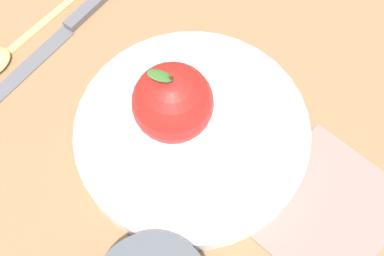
{
  "coord_description": "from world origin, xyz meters",
  "views": [
    {
      "loc": [
        -0.05,
        0.27,
        0.52
      ],
      "look_at": [
        -0.04,
        0.02,
        0.02
      ],
      "focal_mm": 50.87,
      "sensor_mm": 36.0,
      "label": 1
    }
  ],
  "objects_px": {
    "spoon": "(5,52)",
    "knife": "(67,29)",
    "linen_napkin": "(326,209)",
    "apple": "(173,103)",
    "dinner_plate": "(192,132)"
  },
  "relations": [
    {
      "from": "dinner_plate",
      "to": "spoon",
      "type": "bearing_deg",
      "value": -22.74
    },
    {
      "from": "linen_napkin",
      "to": "spoon",
      "type": "bearing_deg",
      "value": -24.83
    },
    {
      "from": "linen_napkin",
      "to": "knife",
      "type": "bearing_deg",
      "value": -34.86
    },
    {
      "from": "spoon",
      "to": "knife",
      "type": "bearing_deg",
      "value": -150.03
    },
    {
      "from": "apple",
      "to": "linen_napkin",
      "type": "height_order",
      "value": "apple"
    },
    {
      "from": "dinner_plate",
      "to": "apple",
      "type": "bearing_deg",
      "value": -17.42
    },
    {
      "from": "dinner_plate",
      "to": "spoon",
      "type": "distance_m",
      "value": 0.24
    },
    {
      "from": "dinner_plate",
      "to": "spoon",
      "type": "height_order",
      "value": "dinner_plate"
    },
    {
      "from": "spoon",
      "to": "linen_napkin",
      "type": "relative_size",
      "value": 1.05
    },
    {
      "from": "dinner_plate",
      "to": "apple",
      "type": "relative_size",
      "value": 2.61
    },
    {
      "from": "spoon",
      "to": "linen_napkin",
      "type": "bearing_deg",
      "value": 155.17
    },
    {
      "from": "dinner_plate",
      "to": "knife",
      "type": "distance_m",
      "value": 0.2
    },
    {
      "from": "knife",
      "to": "spoon",
      "type": "relative_size",
      "value": 1.24
    },
    {
      "from": "dinner_plate",
      "to": "knife",
      "type": "xyz_separation_m",
      "value": [
        0.15,
        -0.13,
        -0.01
      ]
    },
    {
      "from": "apple",
      "to": "spoon",
      "type": "xyz_separation_m",
      "value": [
        0.2,
        -0.09,
        -0.06
      ]
    }
  ]
}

